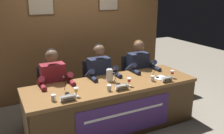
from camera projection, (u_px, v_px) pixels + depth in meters
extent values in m
plane|color=gray|center=(112.00, 126.00, 3.86)|extent=(12.00, 12.00, 0.00)
cube|color=brown|center=(77.00, 31.00, 4.81)|extent=(3.80, 0.12, 2.60)
cube|color=#4C3319|center=(41.00, 5.00, 4.31)|extent=(0.46, 0.02, 0.38)
cube|color=tan|center=(41.00, 5.00, 4.30)|extent=(0.42, 0.01, 0.34)
cube|color=#4C3319|center=(108.00, 3.00, 4.89)|extent=(0.44, 0.02, 0.30)
cube|color=tan|center=(109.00, 3.00, 4.88)|extent=(0.40, 0.01, 0.26)
cube|color=brown|center=(112.00, 84.00, 3.65)|extent=(2.60, 0.84, 0.05)
cube|color=#4C341B|center=(125.00, 118.00, 3.42)|extent=(2.54, 0.04, 0.69)
cube|color=#4C341B|center=(28.00, 125.00, 3.23)|extent=(0.08, 0.76, 0.69)
cube|color=#4C341B|center=(175.00, 92.00, 4.30)|extent=(0.08, 0.76, 0.69)
cube|color=#4C2D7A|center=(126.00, 119.00, 3.40)|extent=(1.47, 0.01, 0.51)
cube|color=white|center=(126.00, 113.00, 3.37)|extent=(1.25, 0.00, 0.04)
cylinder|color=black|center=(56.00, 121.00, 3.98)|extent=(0.44, 0.44, 0.02)
cylinder|color=black|center=(55.00, 109.00, 3.91)|extent=(0.05, 0.05, 0.42)
cube|color=#232328|center=(54.00, 96.00, 3.84)|extent=(0.44, 0.44, 0.03)
cube|color=#232328|center=(50.00, 79.00, 3.95)|extent=(0.40, 0.05, 0.44)
cylinder|color=black|center=(54.00, 120.00, 3.57)|extent=(0.10, 0.10, 0.47)
cylinder|color=black|center=(67.00, 117.00, 3.65)|extent=(0.10, 0.10, 0.47)
cylinder|color=black|center=(50.00, 99.00, 3.61)|extent=(0.13, 0.34, 0.13)
cylinder|color=black|center=(64.00, 96.00, 3.70)|extent=(0.13, 0.34, 0.13)
cube|color=maroon|center=(53.00, 79.00, 3.73)|extent=(0.36, 0.20, 0.48)
sphere|color=brown|center=(52.00, 56.00, 3.60)|extent=(0.19, 0.19, 0.19)
sphere|color=black|center=(51.00, 54.00, 3.61)|extent=(0.17, 0.17, 0.17)
cylinder|color=maroon|center=(40.00, 82.00, 3.55)|extent=(0.09, 0.30, 0.25)
cylinder|color=maroon|center=(68.00, 78.00, 3.73)|extent=(0.09, 0.30, 0.25)
cylinder|color=maroon|center=(43.00, 87.00, 3.42)|extent=(0.07, 0.24, 0.07)
cylinder|color=maroon|center=(72.00, 82.00, 3.60)|extent=(0.07, 0.24, 0.07)
cube|color=white|center=(68.00, 99.00, 3.01)|extent=(0.20, 0.03, 0.08)
cube|color=white|center=(68.00, 98.00, 3.04)|extent=(0.20, 0.03, 0.08)
cube|color=black|center=(69.00, 99.00, 3.01)|extent=(0.14, 0.01, 0.01)
cylinder|color=white|center=(76.00, 96.00, 3.17)|extent=(0.06, 0.06, 0.00)
cylinder|color=white|center=(76.00, 94.00, 3.16)|extent=(0.01, 0.01, 0.05)
cone|color=white|center=(76.00, 90.00, 3.14)|extent=(0.06, 0.06, 0.06)
cylinder|color=yellow|center=(76.00, 90.00, 3.15)|extent=(0.04, 0.04, 0.04)
cylinder|color=silver|center=(54.00, 98.00, 3.03)|extent=(0.06, 0.06, 0.08)
cylinder|color=silver|center=(54.00, 99.00, 3.03)|extent=(0.05, 0.05, 0.05)
cylinder|color=black|center=(67.00, 94.00, 3.23)|extent=(0.06, 0.06, 0.02)
cylinder|color=black|center=(65.00, 85.00, 3.26)|extent=(0.01, 0.13, 0.18)
sphere|color=#2D2D2D|center=(64.00, 77.00, 3.29)|extent=(0.03, 0.03, 0.03)
cylinder|color=black|center=(99.00, 112.00, 4.30)|extent=(0.44, 0.44, 0.02)
cylinder|color=black|center=(99.00, 100.00, 4.24)|extent=(0.05, 0.05, 0.42)
cube|color=#232328|center=(98.00, 88.00, 4.17)|extent=(0.44, 0.44, 0.03)
cube|color=#232328|center=(94.00, 72.00, 4.27)|extent=(0.40, 0.05, 0.44)
cylinder|color=black|center=(102.00, 109.00, 3.90)|extent=(0.10, 0.10, 0.47)
cylinder|color=black|center=(113.00, 107.00, 3.98)|extent=(0.10, 0.10, 0.47)
cylinder|color=black|center=(98.00, 90.00, 3.94)|extent=(0.13, 0.34, 0.13)
cylinder|color=black|center=(109.00, 88.00, 4.02)|extent=(0.13, 0.34, 0.13)
cube|color=#1E2338|center=(99.00, 72.00, 4.06)|extent=(0.36, 0.20, 0.48)
sphere|color=brown|center=(99.00, 50.00, 3.93)|extent=(0.19, 0.19, 0.19)
sphere|color=black|center=(99.00, 49.00, 3.94)|extent=(0.17, 0.17, 0.17)
cylinder|color=#1E2338|center=(89.00, 74.00, 3.88)|extent=(0.09, 0.30, 0.25)
cylinder|color=#1E2338|center=(113.00, 71.00, 4.05)|extent=(0.09, 0.30, 0.25)
cylinder|color=#1E2338|center=(93.00, 78.00, 3.74)|extent=(0.07, 0.24, 0.07)
cylinder|color=#1E2338|center=(117.00, 75.00, 3.92)|extent=(0.07, 0.24, 0.07)
cube|color=white|center=(123.00, 88.00, 3.36)|extent=(0.20, 0.03, 0.08)
cube|color=white|center=(121.00, 87.00, 3.39)|extent=(0.20, 0.03, 0.08)
cube|color=black|center=(123.00, 88.00, 3.35)|extent=(0.14, 0.01, 0.01)
cylinder|color=white|center=(129.00, 86.00, 3.52)|extent=(0.06, 0.06, 0.00)
cylinder|color=white|center=(129.00, 84.00, 3.51)|extent=(0.01, 0.01, 0.05)
cone|color=white|center=(129.00, 80.00, 3.50)|extent=(0.06, 0.06, 0.06)
cylinder|color=#B21E2D|center=(129.00, 81.00, 3.50)|extent=(0.04, 0.04, 0.04)
cylinder|color=silver|center=(109.00, 88.00, 3.34)|extent=(0.06, 0.06, 0.08)
cylinder|color=silver|center=(109.00, 89.00, 3.34)|extent=(0.05, 0.05, 0.05)
cylinder|color=black|center=(118.00, 84.00, 3.57)|extent=(0.06, 0.06, 0.02)
cylinder|color=black|center=(116.00, 76.00, 3.59)|extent=(0.01, 0.13, 0.18)
sphere|color=#2D2D2D|center=(114.00, 70.00, 3.62)|extent=(0.03, 0.03, 0.03)
cylinder|color=black|center=(136.00, 103.00, 4.63)|extent=(0.44, 0.44, 0.02)
cylinder|color=black|center=(136.00, 92.00, 4.57)|extent=(0.05, 0.05, 0.42)
cube|color=#232328|center=(136.00, 81.00, 4.50)|extent=(0.44, 0.44, 0.03)
cube|color=#232328|center=(131.00, 66.00, 4.60)|extent=(0.40, 0.05, 0.44)
cylinder|color=black|center=(142.00, 100.00, 4.22)|extent=(0.10, 0.10, 0.47)
cylinder|color=black|center=(151.00, 98.00, 4.31)|extent=(0.10, 0.10, 0.47)
cylinder|color=black|center=(138.00, 82.00, 4.27)|extent=(0.13, 0.34, 0.13)
cylinder|color=black|center=(147.00, 80.00, 4.35)|extent=(0.13, 0.34, 0.13)
cube|color=#1E2338|center=(138.00, 66.00, 4.38)|extent=(0.36, 0.20, 0.48)
sphere|color=brown|center=(139.00, 46.00, 4.26)|extent=(0.19, 0.19, 0.19)
sphere|color=#593819|center=(139.00, 45.00, 4.26)|extent=(0.17, 0.17, 0.17)
cylinder|color=#1E2338|center=(131.00, 68.00, 4.20)|extent=(0.09, 0.30, 0.25)
cylinder|color=#1E2338|center=(151.00, 65.00, 4.38)|extent=(0.09, 0.30, 0.25)
cylinder|color=#1E2338|center=(135.00, 72.00, 4.07)|extent=(0.07, 0.24, 0.07)
cylinder|color=#1E2338|center=(156.00, 68.00, 4.25)|extent=(0.07, 0.24, 0.07)
cube|color=white|center=(168.00, 80.00, 3.67)|extent=(0.18, 0.03, 0.08)
cube|color=white|center=(166.00, 79.00, 3.70)|extent=(0.18, 0.03, 0.08)
cube|color=black|center=(168.00, 80.00, 3.66)|extent=(0.13, 0.01, 0.01)
cylinder|color=white|center=(172.00, 78.00, 3.86)|extent=(0.06, 0.06, 0.00)
cylinder|color=white|center=(172.00, 76.00, 3.85)|extent=(0.01, 0.01, 0.05)
cone|color=white|center=(172.00, 72.00, 3.83)|extent=(0.06, 0.06, 0.06)
cylinder|color=#B21E2D|center=(172.00, 73.00, 3.83)|extent=(0.04, 0.04, 0.04)
cylinder|color=silver|center=(153.00, 78.00, 3.71)|extent=(0.06, 0.06, 0.08)
cylinder|color=silver|center=(153.00, 79.00, 3.71)|extent=(0.05, 0.05, 0.05)
cylinder|color=black|center=(157.00, 78.00, 3.84)|extent=(0.06, 0.06, 0.02)
cylinder|color=black|center=(155.00, 70.00, 3.87)|extent=(0.01, 0.13, 0.18)
sphere|color=#2D2D2D|center=(153.00, 64.00, 3.90)|extent=(0.03, 0.03, 0.03)
cylinder|color=silver|center=(109.00, 76.00, 3.69)|extent=(0.10, 0.10, 0.18)
cylinder|color=silver|center=(109.00, 70.00, 3.66)|extent=(0.09, 0.09, 0.01)
sphere|color=silver|center=(109.00, 69.00, 3.66)|extent=(0.02, 0.02, 0.02)
torus|color=silver|center=(113.00, 74.00, 3.72)|extent=(0.07, 0.01, 0.07)
cube|color=white|center=(160.00, 78.00, 3.85)|extent=(0.24, 0.20, 0.01)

